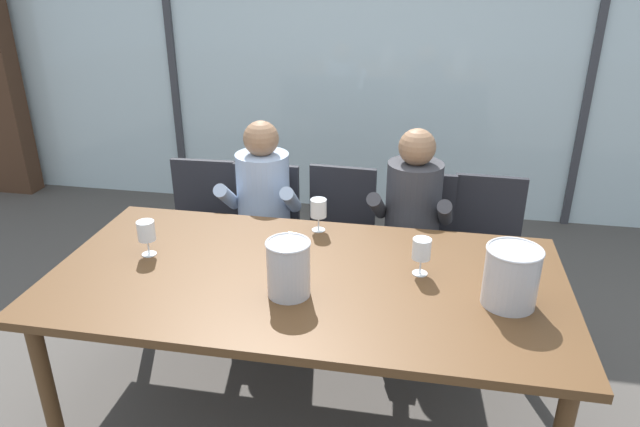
{
  "coord_description": "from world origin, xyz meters",
  "views": [
    {
      "loc": [
        0.48,
        -2.23,
        2.08
      ],
      "look_at": [
        0.0,
        0.35,
        0.91
      ],
      "focal_mm": 32.76,
      "sensor_mm": 36.0,
      "label": 1
    }
  ],
  "objects_px": {
    "chair_left_of_center": "(264,225)",
    "person_charcoal_jacket": "(411,219)",
    "person_pale_blue_shirt": "(261,208)",
    "ice_bucket_secondary": "(288,268)",
    "dining_table": "(306,287)",
    "wine_glass_near_bucket": "(318,209)",
    "ice_bucket_primary": "(511,276)",
    "chair_near_window_right": "(486,240)",
    "wine_glass_center_pour": "(422,251)",
    "chair_center": "(339,228)",
    "chair_right_of_center": "(418,237)",
    "chair_near_curtain": "(202,219)",
    "wine_glass_by_left_taster": "(146,231)"
  },
  "relations": [
    {
      "from": "dining_table",
      "to": "chair_left_of_center",
      "type": "xyz_separation_m",
      "value": [
        -0.48,
        0.97,
        -0.18
      ]
    },
    {
      "from": "chair_right_of_center",
      "to": "person_pale_blue_shirt",
      "type": "xyz_separation_m",
      "value": [
        -0.94,
        -0.14,
        0.17
      ]
    },
    {
      "from": "person_pale_blue_shirt",
      "to": "wine_glass_by_left_taster",
      "type": "height_order",
      "value": "person_pale_blue_shirt"
    },
    {
      "from": "person_charcoal_jacket",
      "to": "ice_bucket_secondary",
      "type": "distance_m",
      "value": 1.14
    },
    {
      "from": "wine_glass_center_pour",
      "to": "ice_bucket_primary",
      "type": "bearing_deg",
      "value": -26.47
    },
    {
      "from": "wine_glass_center_pour",
      "to": "dining_table",
      "type": "bearing_deg",
      "value": -167.98
    },
    {
      "from": "chair_near_curtain",
      "to": "chair_center",
      "type": "bearing_deg",
      "value": -0.21
    },
    {
      "from": "chair_near_window_right",
      "to": "wine_glass_by_left_taster",
      "type": "height_order",
      "value": "wine_glass_by_left_taster"
    },
    {
      "from": "person_charcoal_jacket",
      "to": "chair_center",
      "type": "bearing_deg",
      "value": 163.97
    },
    {
      "from": "ice_bucket_primary",
      "to": "ice_bucket_secondary",
      "type": "relative_size",
      "value": 1.03
    },
    {
      "from": "chair_near_window_right",
      "to": "wine_glass_center_pour",
      "type": "xyz_separation_m",
      "value": [
        -0.38,
        -0.91,
        0.36
      ]
    },
    {
      "from": "chair_right_of_center",
      "to": "person_pale_blue_shirt",
      "type": "relative_size",
      "value": 0.73
    },
    {
      "from": "ice_bucket_secondary",
      "to": "wine_glass_near_bucket",
      "type": "height_order",
      "value": "ice_bucket_secondary"
    },
    {
      "from": "chair_near_curtain",
      "to": "chair_center",
      "type": "relative_size",
      "value": 1.0
    },
    {
      "from": "ice_bucket_secondary",
      "to": "wine_glass_center_pour",
      "type": "height_order",
      "value": "ice_bucket_secondary"
    },
    {
      "from": "chair_near_window_right",
      "to": "ice_bucket_primary",
      "type": "distance_m",
      "value": 1.16
    },
    {
      "from": "dining_table",
      "to": "wine_glass_center_pour",
      "type": "height_order",
      "value": "wine_glass_center_pour"
    },
    {
      "from": "chair_right_of_center",
      "to": "ice_bucket_primary",
      "type": "distance_m",
      "value": 1.19
    },
    {
      "from": "wine_glass_by_left_taster",
      "to": "wine_glass_center_pour",
      "type": "height_order",
      "value": "same"
    },
    {
      "from": "wine_glass_center_pour",
      "to": "person_pale_blue_shirt",
      "type": "bearing_deg",
      "value": 142.05
    },
    {
      "from": "chair_right_of_center",
      "to": "person_charcoal_jacket",
      "type": "xyz_separation_m",
      "value": [
        -0.05,
        -0.13,
        0.17
      ]
    },
    {
      "from": "chair_near_curtain",
      "to": "person_charcoal_jacket",
      "type": "xyz_separation_m",
      "value": [
        1.33,
        -0.13,
        0.17
      ]
    },
    {
      "from": "dining_table",
      "to": "wine_glass_near_bucket",
      "type": "distance_m",
      "value": 0.51
    },
    {
      "from": "chair_center",
      "to": "wine_glass_center_pour",
      "type": "distance_m",
      "value": 1.11
    },
    {
      "from": "chair_near_curtain",
      "to": "chair_right_of_center",
      "type": "distance_m",
      "value": 1.38
    },
    {
      "from": "person_pale_blue_shirt",
      "to": "chair_left_of_center",
      "type": "bearing_deg",
      "value": 98.42
    },
    {
      "from": "chair_near_curtain",
      "to": "chair_right_of_center",
      "type": "height_order",
      "value": "same"
    },
    {
      "from": "wine_glass_near_bucket",
      "to": "wine_glass_center_pour",
      "type": "height_order",
      "value": "same"
    },
    {
      "from": "chair_left_of_center",
      "to": "wine_glass_center_pour",
      "type": "height_order",
      "value": "wine_glass_center_pour"
    },
    {
      "from": "chair_near_window_right",
      "to": "ice_bucket_secondary",
      "type": "xyz_separation_m",
      "value": [
        -0.92,
        -1.19,
        0.37
      ]
    },
    {
      "from": "chair_left_of_center",
      "to": "person_pale_blue_shirt",
      "type": "xyz_separation_m",
      "value": [
        0.03,
        -0.12,
        0.17
      ]
    },
    {
      "from": "chair_near_curtain",
      "to": "wine_glass_near_bucket",
      "type": "bearing_deg",
      "value": -33.28
    },
    {
      "from": "chair_left_of_center",
      "to": "wine_glass_by_left_taster",
      "type": "height_order",
      "value": "wine_glass_by_left_taster"
    },
    {
      "from": "ice_bucket_primary",
      "to": "wine_glass_center_pour",
      "type": "height_order",
      "value": "ice_bucket_primary"
    },
    {
      "from": "wine_glass_by_left_taster",
      "to": "wine_glass_center_pour",
      "type": "distance_m",
      "value": 1.29
    },
    {
      "from": "person_charcoal_jacket",
      "to": "chair_near_window_right",
      "type": "bearing_deg",
      "value": 25.31
    },
    {
      "from": "ice_bucket_primary",
      "to": "chair_left_of_center",
      "type": "bearing_deg",
      "value": 142.09
    },
    {
      "from": "chair_center",
      "to": "chair_near_window_right",
      "type": "distance_m",
      "value": 0.89
    },
    {
      "from": "chair_near_curtain",
      "to": "wine_glass_by_left_taster",
      "type": "bearing_deg",
      "value": -85.3
    },
    {
      "from": "chair_near_window_right",
      "to": "person_charcoal_jacket",
      "type": "xyz_separation_m",
      "value": [
        -0.45,
        -0.17,
        0.17
      ]
    },
    {
      "from": "dining_table",
      "to": "person_pale_blue_shirt",
      "type": "relative_size",
      "value": 1.92
    },
    {
      "from": "chair_near_window_right",
      "to": "chair_near_curtain",
      "type": "bearing_deg",
      "value": -177.17
    },
    {
      "from": "dining_table",
      "to": "ice_bucket_secondary",
      "type": "bearing_deg",
      "value": -102.76
    },
    {
      "from": "chair_left_of_center",
      "to": "person_charcoal_jacket",
      "type": "bearing_deg",
      "value": -8.41
    },
    {
      "from": "chair_left_of_center",
      "to": "ice_bucket_secondary",
      "type": "height_order",
      "value": "ice_bucket_secondary"
    },
    {
      "from": "person_pale_blue_shirt",
      "to": "ice_bucket_secondary",
      "type": "distance_m",
      "value": 1.12
    },
    {
      "from": "chair_left_of_center",
      "to": "ice_bucket_secondary",
      "type": "distance_m",
      "value": 1.28
    },
    {
      "from": "chair_near_curtain",
      "to": "ice_bucket_primary",
      "type": "xyz_separation_m",
      "value": [
        1.76,
        -1.06,
        0.37
      ]
    },
    {
      "from": "chair_near_curtain",
      "to": "chair_near_window_right",
      "type": "relative_size",
      "value": 1.0
    },
    {
      "from": "chair_left_of_center",
      "to": "person_pale_blue_shirt",
      "type": "distance_m",
      "value": 0.21
    }
  ]
}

